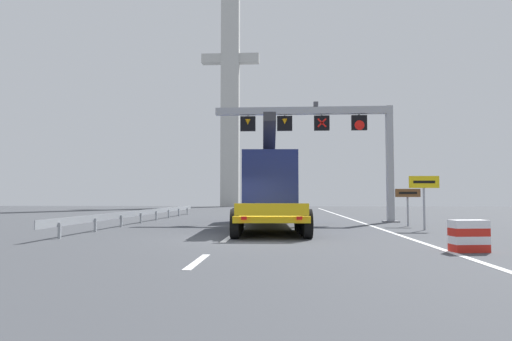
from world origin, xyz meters
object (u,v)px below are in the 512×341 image
at_px(crash_barrier_striped, 469,236).
at_px(bridge_pylon_distant, 230,85).
at_px(exit_sign_yellow, 424,189).
at_px(tourist_info_sign_brown, 408,198).
at_px(heavy_haul_truck_yellow, 268,189).
at_px(overhead_lane_gantry, 327,129).

distance_m(crash_barrier_striped, bridge_pylon_distant, 61.33).
xyz_separation_m(exit_sign_yellow, bridge_pylon_distant, (-14.73, 48.49, 17.16)).
bearing_deg(tourist_info_sign_brown, crash_barrier_striped, -96.77).
xyz_separation_m(exit_sign_yellow, tourist_info_sign_brown, (-0.01, 2.77, -0.43)).
xyz_separation_m(heavy_haul_truck_yellow, tourist_info_sign_brown, (7.35, 0.07, -0.52)).
bearing_deg(tourist_info_sign_brown, exit_sign_yellow, -89.82).
bearing_deg(bridge_pylon_distant, heavy_haul_truck_yellow, -80.85).
bearing_deg(bridge_pylon_distant, overhead_lane_gantry, -75.41).
bearing_deg(crash_barrier_striped, overhead_lane_gantry, 99.46).
xyz_separation_m(overhead_lane_gantry, heavy_haul_truck_yellow, (-3.53, -3.92, -3.76)).
xyz_separation_m(overhead_lane_gantry, exit_sign_yellow, (3.84, -6.62, -3.84)).
distance_m(exit_sign_yellow, tourist_info_sign_brown, 2.81).
bearing_deg(exit_sign_yellow, heavy_haul_truck_yellow, 159.83).
bearing_deg(exit_sign_yellow, overhead_lane_gantry, 120.09).
height_order(overhead_lane_gantry, exit_sign_yellow, overhead_lane_gantry).
height_order(exit_sign_yellow, bridge_pylon_distant, bridge_pylon_distant).
bearing_deg(bridge_pylon_distant, exit_sign_yellow, -73.10).
bearing_deg(crash_barrier_striped, bridge_pylon_distant, 103.26).
relative_size(exit_sign_yellow, crash_barrier_striped, 2.37).
xyz_separation_m(exit_sign_yellow, crash_barrier_striped, (-1.33, -8.39, -1.45)).
relative_size(exit_sign_yellow, bridge_pylon_distant, 0.07).
distance_m(overhead_lane_gantry, exit_sign_yellow, 8.56).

